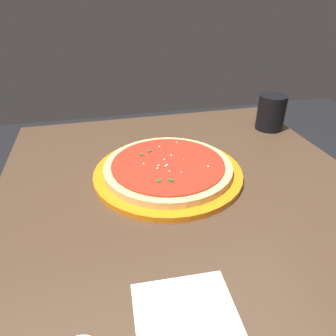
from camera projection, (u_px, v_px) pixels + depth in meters
name	position (u px, v px, depth m)	size (l,w,h in m)	color
restaurant_table	(184.00, 239.00, 0.77)	(0.89, 0.83, 0.76)	black
serving_plate	(168.00, 173.00, 0.73)	(0.35, 0.35, 0.01)	orange
pizza	(168.00, 167.00, 0.72)	(0.30, 0.30, 0.02)	#DBB26B
cup_tall_drink	(271.00, 112.00, 0.95)	(0.08, 0.08, 0.11)	black
napkin_folded_right	(188.00, 321.00, 0.41)	(0.15, 0.14, 0.00)	white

